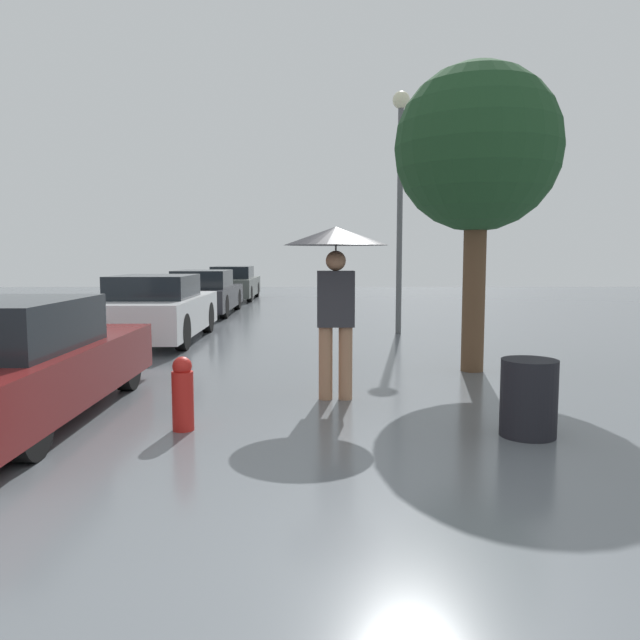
{
  "coord_description": "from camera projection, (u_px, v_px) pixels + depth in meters",
  "views": [
    {
      "loc": [
        -0.21,
        -2.93,
        1.64
      ],
      "look_at": [
        -0.14,
        4.09,
        0.91
      ],
      "focal_mm": 35.0,
      "sensor_mm": 36.0,
      "label": 1
    }
  ],
  "objects": [
    {
      "name": "parked_car_farthest",
      "position": [
        233.0,
        284.0,
        23.43
      ],
      "size": [
        1.65,
        4.47,
        1.24
      ],
      "color": "#4C514C",
      "rests_on": "ground_plane"
    },
    {
      "name": "parked_car_third",
      "position": [
        204.0,
        293.0,
        17.63
      ],
      "size": [
        1.68,
        4.49,
        1.23
      ],
      "color": "black",
      "rests_on": "ground_plane"
    },
    {
      "name": "trash_bin",
      "position": [
        529.0,
        398.0,
        5.66
      ],
      "size": [
        0.51,
        0.51,
        0.7
      ],
      "color": "black",
      "rests_on": "ground_plane"
    },
    {
      "name": "parked_car_second",
      "position": [
        157.0,
        310.0,
        12.0
      ],
      "size": [
        1.67,
        4.19,
        1.27
      ],
      "color": "silver",
      "rests_on": "ground_plane"
    },
    {
      "name": "fire_hydrant",
      "position": [
        183.0,
        394.0,
        5.84
      ],
      "size": [
        0.2,
        0.2,
        0.7
      ],
      "color": "#B21E19",
      "rests_on": "ground_plane"
    },
    {
      "name": "pedestrian",
      "position": [
        336.0,
        260.0,
        6.98
      ],
      "size": [
        1.18,
        1.18,
        1.96
      ],
      "color": "#9E7051",
      "rests_on": "ground_plane"
    },
    {
      "name": "parked_car_nearest",
      "position": [
        3.0,
        364.0,
        6.2
      ],
      "size": [
        1.81,
        4.29,
        1.22
      ],
      "color": "maroon",
      "rests_on": "ground_plane"
    },
    {
      "name": "tree",
      "position": [
        477.0,
        151.0,
        8.58
      ],
      "size": [
        2.29,
        2.29,
        4.26
      ],
      "color": "brown",
      "rests_on": "ground_plane"
    },
    {
      "name": "street_lamp",
      "position": [
        400.0,
        173.0,
        12.85
      ],
      "size": [
        0.35,
        0.35,
        4.98
      ],
      "color": "#515456",
      "rests_on": "ground_plane"
    },
    {
      "name": "ground_plane",
      "position": [
        357.0,
        588.0,
        3.08
      ],
      "size": [
        60.0,
        60.0,
        0.0
      ],
      "primitive_type": "plane",
      "color": "#565B60"
    }
  ]
}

